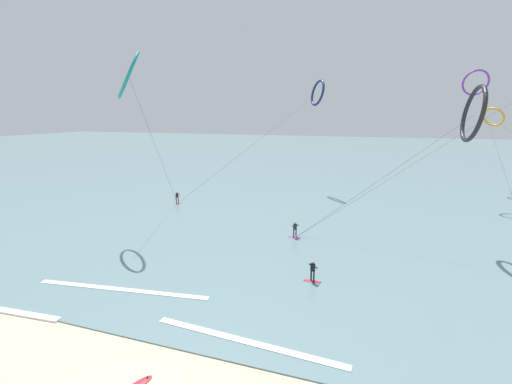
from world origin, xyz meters
name	(u,v)px	position (x,y,z in m)	size (l,w,h in m)	color
sea_water	(344,156)	(0.00, 104.60, 0.04)	(400.00, 200.00, 0.08)	slate
surfer_coral	(177,198)	(-16.84, 33.68, 0.82)	(1.40, 0.67, 1.70)	#EA7260
surfer_crimson	(313,272)	(6.12, 15.12, 0.82)	(1.40, 0.71, 1.70)	red
surfer_magenta	(295,231)	(2.56, 24.64, 0.82)	(1.40, 0.73, 1.70)	#CC288E
kite_violet	(476,83)	(22.37, 48.71, 16.92)	(4.12, 40.19, 18.76)	purple
kite_navy	(317,93)	(0.12, 50.16, 16.04)	(18.74, 18.66, 18.20)	navy
kite_charcoal	(473,114)	(18.12, 27.39, 12.70)	(16.37, 5.42, 15.32)	black
kite_teal	(129,75)	(-14.32, 21.49, 16.55)	(5.18, 14.99, 18.97)	teal
kite_amber	(494,117)	(27.27, 57.34, 12.19)	(4.89, 49.74, 13.81)	orange
wave_crest_mid	(246,342)	(3.94, 6.40, 0.06)	(11.65, 0.50, 0.12)	white
wave_crest_far	(122,290)	(-6.88, 9.24, 0.06)	(13.37, 0.50, 0.12)	white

